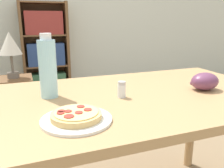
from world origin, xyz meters
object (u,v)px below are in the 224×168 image
(bookshelf, at_px, (46,53))
(side_table, at_px, (16,103))
(table_lamp, at_px, (10,46))
(drink_bottle, at_px, (48,68))
(pizza_on_plate, at_px, (76,117))
(grape_bunch, at_px, (204,81))
(salt_shaker, at_px, (121,90))

(bookshelf, distance_m, side_table, 1.14)
(table_lamp, bearing_deg, drink_bottle, -81.54)
(pizza_on_plate, xyz_separation_m, bookshelf, (0.14, 2.68, -0.13))
(drink_bottle, height_order, side_table, drink_bottle)
(side_table, height_order, table_lamp, table_lamp)
(drink_bottle, bearing_deg, table_lamp, 98.46)
(grape_bunch, relative_size, table_lamp, 0.32)
(side_table, bearing_deg, table_lamp, 0.00)
(drink_bottle, height_order, table_lamp, drink_bottle)
(grape_bunch, height_order, salt_shaker, grape_bunch)
(salt_shaker, bearing_deg, bookshelf, 92.17)
(grape_bunch, bearing_deg, drink_bottle, 167.92)
(drink_bottle, relative_size, side_table, 0.53)
(grape_bunch, distance_m, drink_bottle, 0.74)
(grape_bunch, relative_size, salt_shaker, 1.92)
(grape_bunch, distance_m, table_lamp, 1.79)
(side_table, relative_size, table_lamp, 1.21)
(drink_bottle, bearing_deg, grape_bunch, -12.08)
(pizza_on_plate, bearing_deg, salt_shaker, 37.06)
(salt_shaker, bearing_deg, table_lamp, 108.40)
(bookshelf, height_order, table_lamp, bookshelf)
(salt_shaker, xyz_separation_m, table_lamp, (-0.50, 1.50, 0.06))
(side_table, bearing_deg, pizza_on_plate, -81.18)
(pizza_on_plate, relative_size, salt_shaker, 3.34)
(grape_bunch, height_order, side_table, grape_bunch)
(pizza_on_plate, height_order, bookshelf, bookshelf)
(pizza_on_plate, height_order, table_lamp, table_lamp)
(bookshelf, relative_size, table_lamp, 3.00)
(bookshelf, height_order, side_table, bookshelf)
(drink_bottle, bearing_deg, pizza_on_plate, -79.53)
(salt_shaker, relative_size, bookshelf, 0.06)
(pizza_on_plate, height_order, salt_shaker, salt_shaker)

